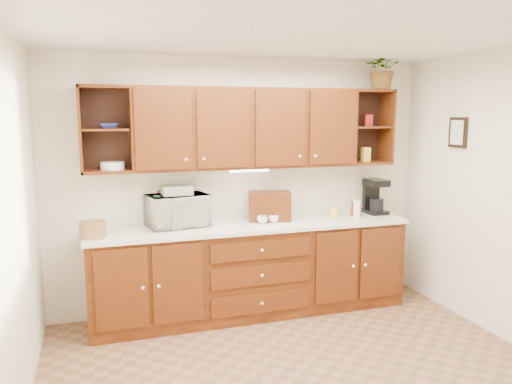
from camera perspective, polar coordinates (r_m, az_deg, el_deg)
floor at (r=4.09m, az=6.01°, el=-20.94°), size 4.00×4.00×0.00m
ceiling at (r=3.59m, az=6.72°, el=17.95°), size 4.00×4.00×0.00m
back_wall at (r=5.24m, az=-1.47°, el=0.89°), size 4.00×0.00×4.00m
left_wall at (r=3.36m, az=-26.69°, el=-4.64°), size 0.00×3.50×3.50m
base_cabinets at (r=5.16m, az=-0.48°, el=-8.96°), size 3.20×0.60×0.90m
countertop at (r=5.02m, az=-0.45°, el=-3.88°), size 3.24×0.64×0.04m
upper_cabinets at (r=5.04m, az=-0.87°, el=7.33°), size 3.20×0.33×0.80m
undercabinet_light at (r=5.02m, az=-0.78°, el=2.49°), size 0.40×0.05×0.02m
framed_picture at (r=5.38m, az=22.09°, el=6.33°), size 0.03×0.24×0.30m
wicker_basket at (r=4.69m, az=-18.15°, el=-4.09°), size 0.26×0.26×0.15m
microwave at (r=4.95m, az=-8.98°, el=-2.08°), size 0.63×0.49×0.31m
towel_stack at (r=4.91m, az=-9.03°, el=0.21°), size 0.29×0.22×0.09m
wine_bottle at (r=4.85m, az=-11.21°, el=-2.33°), size 0.08×0.08×0.32m
woven_tray at (r=5.08m, az=-10.16°, el=-3.52°), size 0.37×0.24×0.36m
bread_box at (r=5.17m, az=1.56°, el=-1.61°), size 0.48×0.36×0.30m
mug_tree at (r=5.08m, az=1.18°, el=-3.01°), size 0.26×0.25×0.28m
canister_red at (r=5.49m, az=11.36°, el=-1.96°), size 0.12×0.12×0.15m
canister_white at (r=5.45m, az=11.44°, el=-1.84°), size 0.08×0.08×0.18m
canister_yellow at (r=5.38m, az=8.92°, el=-2.28°), size 0.12×0.12×0.11m
coffee_maker at (r=5.68m, az=13.41°, el=-0.54°), size 0.21×0.27×0.38m
bowl_stack at (r=4.79m, az=-16.49°, el=7.25°), size 0.19×0.19×0.05m
plate_stack at (r=4.84m, az=-16.09°, el=2.91°), size 0.24×0.24×0.07m
pantry_box_yellow at (r=5.57m, az=12.43°, el=4.22°), size 0.09×0.07×0.15m
pantry_box_red at (r=5.58m, az=12.69°, el=7.98°), size 0.10×0.09×0.12m
potted_plant at (r=5.62m, az=14.26°, el=13.51°), size 0.46×0.43×0.44m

